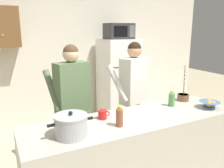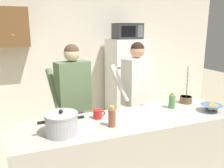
# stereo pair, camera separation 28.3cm
# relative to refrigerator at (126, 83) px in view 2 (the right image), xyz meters

# --- Properties ---
(back_wall_unit) EXTENTS (6.00, 0.48, 2.60)m
(back_wall_unit) POSITION_rel_refrigerator_xyz_m (-1.02, 0.42, 0.55)
(back_wall_unit) COLOR silver
(back_wall_unit) RESTS_ON ground
(kitchen_island) EXTENTS (2.35, 0.68, 0.92)m
(kitchen_island) POSITION_rel_refrigerator_xyz_m (-0.79, -1.85, -0.37)
(kitchen_island) COLOR #BCB7A8
(kitchen_island) RESTS_ON ground
(refrigerator) EXTENTS (0.64, 0.68, 1.65)m
(refrigerator) POSITION_rel_refrigerator_xyz_m (0.00, 0.00, 0.00)
(refrigerator) COLOR white
(refrigerator) RESTS_ON ground
(microwave) EXTENTS (0.48, 0.37, 0.28)m
(microwave) POSITION_rel_refrigerator_xyz_m (0.00, -0.02, 0.97)
(microwave) COLOR #2D2D30
(microwave) RESTS_ON refrigerator
(person_near_pot) EXTENTS (0.57, 0.50, 1.66)m
(person_near_pot) POSITION_rel_refrigerator_xyz_m (-1.24, -1.07, 0.21)
(person_near_pot) COLOR #726656
(person_near_pot) RESTS_ON ground
(person_by_sink) EXTENTS (0.61, 0.55, 1.66)m
(person_by_sink) POSITION_rel_refrigerator_xyz_m (-0.35, -1.10, 0.21)
(person_by_sink) COLOR #726656
(person_by_sink) RESTS_ON ground
(cooking_pot) EXTENTS (0.41, 0.30, 0.23)m
(cooking_pot) POSITION_rel_refrigerator_xyz_m (-1.52, -1.95, 0.19)
(cooking_pot) COLOR #ADAFB5
(cooking_pot) RESTS_ON kitchen_island
(coffee_mug) EXTENTS (0.13, 0.09, 0.10)m
(coffee_mug) POSITION_rel_refrigerator_xyz_m (-1.11, -1.71, 0.14)
(coffee_mug) COLOR red
(coffee_mug) RESTS_ON kitchen_island
(bread_bowl) EXTENTS (0.24, 0.24, 0.10)m
(bread_bowl) POSITION_rel_refrigerator_xyz_m (0.15, -1.99, 0.14)
(bread_bowl) COLOR #4C7299
(bread_bowl) RESTS_ON kitchen_island
(bottle_near_edge) EXTENTS (0.07, 0.07, 0.21)m
(bottle_near_edge) POSITION_rel_refrigerator_xyz_m (-1.05, -1.96, 0.19)
(bottle_near_edge) COLOR brown
(bottle_near_edge) RESTS_ON kitchen_island
(bottle_mid_counter) EXTENTS (0.08, 0.08, 0.19)m
(bottle_mid_counter) POSITION_rel_refrigerator_xyz_m (-0.20, -1.72, 0.19)
(bottle_mid_counter) COLOR #4C8C4C
(bottle_mid_counter) RESTS_ON kitchen_island
(potted_orchid) EXTENTS (0.15, 0.15, 0.47)m
(potted_orchid) POSITION_rel_refrigerator_xyz_m (0.09, -1.62, 0.16)
(potted_orchid) COLOR brown
(potted_orchid) RESTS_ON kitchen_island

